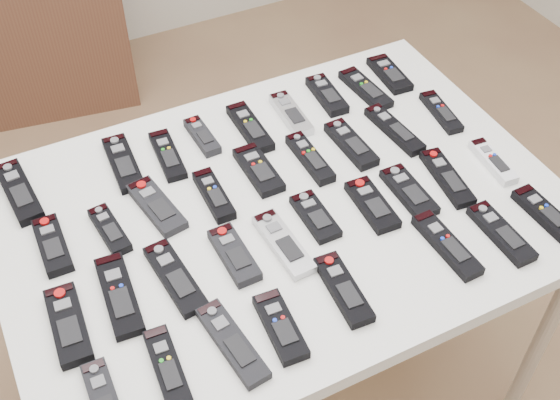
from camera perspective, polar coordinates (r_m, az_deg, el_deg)
name	(u,v)px	position (r m, az deg, el deg)	size (l,w,h in m)	color
ground	(321,364)	(2.24, 3.32, -13.18)	(4.00, 4.00, 0.00)	brown
table	(280,223)	(1.62, 0.00, -1.92)	(1.25, 0.88, 0.78)	white
remote_0	(19,192)	(1.70, -20.44, 0.62)	(0.06, 0.20, 0.02)	black
remote_1	(123,163)	(1.70, -12.64, 2.95)	(0.06, 0.19, 0.02)	black
remote_2	(168,155)	(1.71, -9.12, 3.62)	(0.05, 0.17, 0.02)	black
remote_3	(202,136)	(1.74, -6.34, 5.18)	(0.04, 0.14, 0.02)	black
remote_4	(250,128)	(1.76, -2.46, 5.90)	(0.05, 0.19, 0.02)	black
remote_5	(291,114)	(1.80, 0.89, 6.98)	(0.05, 0.17, 0.02)	#B7B7BC
remote_6	(327,95)	(1.87, 3.83, 8.51)	(0.05, 0.16, 0.02)	black
remote_7	(365,89)	(1.90, 6.95, 8.95)	(0.05, 0.18, 0.02)	black
remote_8	(390,74)	(1.96, 8.89, 10.08)	(0.06, 0.16, 0.02)	black
remote_9	(52,245)	(1.56, -18.01, -3.52)	(0.06, 0.16, 0.02)	black
remote_10	(110,230)	(1.56, -13.67, -2.38)	(0.04, 0.15, 0.02)	black
remote_11	(157,206)	(1.59, -9.99, -0.50)	(0.06, 0.18, 0.02)	black
remote_12	(214,195)	(1.59, -5.40, 0.40)	(0.05, 0.16, 0.02)	black
remote_13	(258,170)	(1.65, -1.76, 2.47)	(0.06, 0.17, 0.02)	black
remote_14	(310,158)	(1.67, 2.45, 3.41)	(0.04, 0.18, 0.02)	black
remote_15	(351,144)	(1.72, 5.80, 4.54)	(0.05, 0.17, 0.02)	black
remote_16	(394,130)	(1.78, 9.27, 5.67)	(0.05, 0.19, 0.02)	black
remote_17	(441,112)	(1.86, 12.95, 6.98)	(0.04, 0.16, 0.02)	black
remote_18	(68,325)	(1.42, -16.83, -9.67)	(0.06, 0.18, 0.02)	black
remote_19	(119,295)	(1.44, -12.94, -7.54)	(0.06, 0.20, 0.02)	black
remote_20	(175,277)	(1.45, -8.52, -6.24)	(0.06, 0.20, 0.02)	black
remote_21	(234,255)	(1.47, -3.74, -4.47)	(0.06, 0.16, 0.02)	black
remote_22	(283,244)	(1.49, 0.28, -3.57)	(0.05, 0.19, 0.02)	#B7B7BC
remote_23	(315,216)	(1.54, 2.88, -1.35)	(0.06, 0.14, 0.02)	black
remote_24	(372,205)	(1.58, 7.50, -0.38)	(0.06, 0.16, 0.02)	black
remote_25	(409,192)	(1.62, 10.44, 0.67)	(0.06, 0.16, 0.02)	black
remote_26	(447,178)	(1.67, 13.42, 1.79)	(0.05, 0.19, 0.02)	black
remote_27	(493,161)	(1.74, 16.92, 3.01)	(0.04, 0.15, 0.02)	silver
remote_29	(167,367)	(1.33, -9.14, -13.27)	(0.05, 0.17, 0.02)	black
remote_30	(232,343)	(1.35, -3.90, -11.50)	(0.05, 0.20, 0.02)	black
remote_31	(280,327)	(1.36, 0.04, -10.24)	(0.06, 0.16, 0.02)	black
remote_32	(343,289)	(1.42, 5.18, -7.23)	(0.05, 0.18, 0.02)	black
remote_33	(447,245)	(1.53, 13.39, -3.57)	(0.05, 0.19, 0.02)	black
remote_34	(501,233)	(1.58, 17.54, -2.58)	(0.05, 0.18, 0.02)	black
remote_35	(545,214)	(1.65, 20.72, -1.04)	(0.05, 0.16, 0.02)	black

